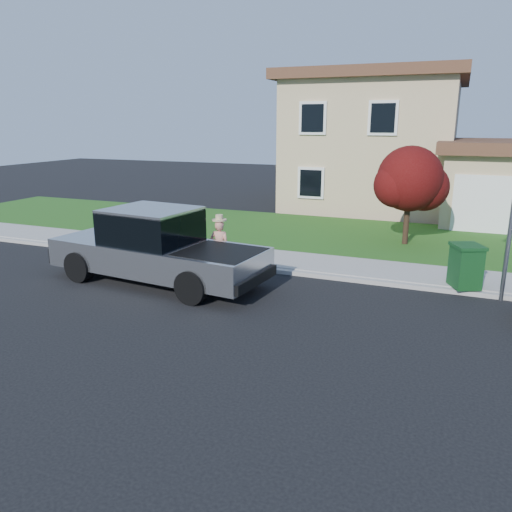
{
  "coord_description": "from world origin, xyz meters",
  "views": [
    {
      "loc": [
        4.33,
        -10.78,
        4.44
      ],
      "look_at": [
        -0.16,
        0.35,
        1.2
      ],
      "focal_mm": 35.0,
      "sensor_mm": 36.0,
      "label": 1
    }
  ],
  "objects_px": {
    "woman": "(220,246)",
    "pickup_truck": "(156,248)",
    "trash_bin": "(466,266)",
    "ornamental_tree": "(411,182)"
  },
  "relations": [
    {
      "from": "ornamental_tree",
      "to": "pickup_truck",
      "type": "bearing_deg",
      "value": -131.18
    },
    {
      "from": "woman",
      "to": "ornamental_tree",
      "type": "height_order",
      "value": "ornamental_tree"
    },
    {
      "from": "woman",
      "to": "trash_bin",
      "type": "relative_size",
      "value": 1.55
    },
    {
      "from": "trash_bin",
      "to": "pickup_truck",
      "type": "bearing_deg",
      "value": 171.44
    },
    {
      "from": "pickup_truck",
      "to": "trash_bin",
      "type": "distance_m",
      "value": 8.44
    },
    {
      "from": "pickup_truck",
      "to": "trash_bin",
      "type": "bearing_deg",
      "value": 21.99
    },
    {
      "from": "woman",
      "to": "trash_bin",
      "type": "bearing_deg",
      "value": -178.98
    },
    {
      "from": "pickup_truck",
      "to": "trash_bin",
      "type": "relative_size",
      "value": 5.69
    },
    {
      "from": "woman",
      "to": "trash_bin",
      "type": "distance_m",
      "value": 6.87
    },
    {
      "from": "woman",
      "to": "pickup_truck",
      "type": "bearing_deg",
      "value": 40.5
    }
  ]
}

